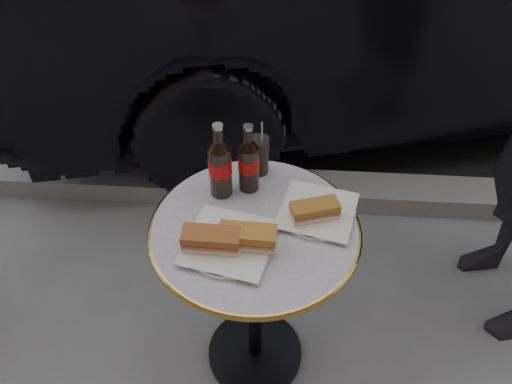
# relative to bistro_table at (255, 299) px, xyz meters

# --- Properties ---
(ground) EXTENTS (80.00, 80.00, 0.00)m
(ground) POSITION_rel_bistro_table_xyz_m (0.00, 0.00, -0.37)
(ground) COLOR slate
(ground) RESTS_ON ground
(curb) EXTENTS (40.00, 0.20, 0.12)m
(curb) POSITION_rel_bistro_table_xyz_m (0.00, 0.90, -0.32)
(curb) COLOR gray
(curb) RESTS_ON ground
(bistro_table) EXTENTS (0.62, 0.62, 0.73)m
(bistro_table) POSITION_rel_bistro_table_xyz_m (0.00, 0.00, 0.00)
(bistro_table) COLOR #BAB2C4
(bistro_table) RESTS_ON ground
(plate_left) EXTENTS (0.32, 0.32, 0.01)m
(plate_left) POSITION_rel_bistro_table_xyz_m (-0.06, -0.08, 0.37)
(plate_left) COLOR silver
(plate_left) RESTS_ON bistro_table
(plate_right) EXTENTS (0.30, 0.30, 0.01)m
(plate_right) POSITION_rel_bistro_table_xyz_m (0.18, 0.06, 0.37)
(plate_right) COLOR silver
(plate_right) RESTS_ON bistro_table
(sandwich_left_a) EXTENTS (0.16, 0.08, 0.05)m
(sandwich_left_a) POSITION_rel_bistro_table_xyz_m (-0.11, -0.10, 0.41)
(sandwich_left_a) COLOR #A35529
(sandwich_left_a) RESTS_ON plate_left
(sandwich_left_b) EXTENTS (0.16, 0.08, 0.05)m
(sandwich_left_b) POSITION_rel_bistro_table_xyz_m (-0.01, -0.08, 0.41)
(sandwich_left_b) COLOR #B5732E
(sandwich_left_b) RESTS_ON plate_left
(sandwich_right) EXTENTS (0.15, 0.10, 0.05)m
(sandwich_right) POSITION_rel_bistro_table_xyz_m (0.17, 0.04, 0.40)
(sandwich_right) COLOR #A46D29
(sandwich_right) RESTS_ON plate_right
(cola_bottle_left) EXTENTS (0.09, 0.09, 0.26)m
(cola_bottle_left) POSITION_rel_bistro_table_xyz_m (-0.11, 0.14, 0.49)
(cola_bottle_left) COLOR black
(cola_bottle_left) RESTS_ON bistro_table
(cola_bottle_right) EXTENTS (0.07, 0.07, 0.24)m
(cola_bottle_right) POSITION_rel_bistro_table_xyz_m (-0.03, 0.16, 0.48)
(cola_bottle_right) COLOR black
(cola_bottle_right) RESTS_ON bistro_table
(cola_glass) EXTENTS (0.08, 0.08, 0.13)m
(cola_glass) POSITION_rel_bistro_table_xyz_m (-0.00, 0.24, 0.43)
(cola_glass) COLOR black
(cola_glass) RESTS_ON bistro_table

